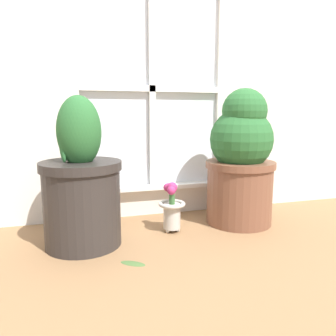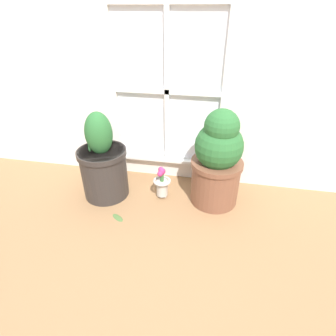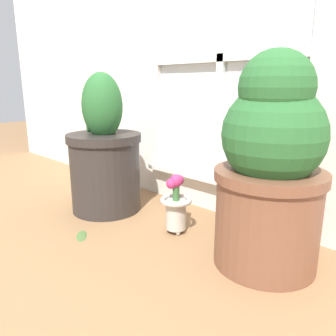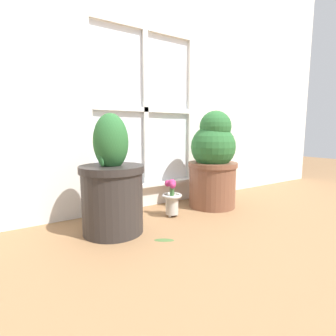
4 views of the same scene
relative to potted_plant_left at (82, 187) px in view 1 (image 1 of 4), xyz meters
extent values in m
plane|color=olive|center=(0.43, -0.31, -0.28)|extent=(10.00, 10.00, 0.00)
cube|color=silver|center=(0.43, 0.39, -0.19)|extent=(0.82, 0.05, 0.18)
cube|color=white|center=(0.43, 0.40, 0.47)|extent=(0.82, 0.02, 1.13)
cube|color=white|center=(0.43, 0.37, 0.47)|extent=(0.04, 0.02, 1.13)
cube|color=white|center=(0.43, 0.37, 0.47)|extent=(0.82, 0.02, 0.04)
cube|color=white|center=(0.43, 0.34, -0.10)|extent=(0.88, 0.06, 0.02)
cylinder|color=#2D2826|center=(0.00, 0.00, -0.08)|extent=(0.35, 0.35, 0.40)
cylinder|color=#2D2826|center=(0.00, 0.00, 0.10)|extent=(0.37, 0.37, 0.04)
cylinder|color=#38281E|center=(0.00, 0.00, 0.11)|extent=(0.32, 0.32, 0.01)
ellipsoid|color=#28602D|center=(0.00, 0.00, 0.25)|extent=(0.20, 0.20, 0.32)
ellipsoid|color=#28602D|center=(-0.07, -0.01, 0.19)|extent=(0.05, 0.12, 0.16)
cylinder|color=brown|center=(0.85, 0.08, -0.10)|extent=(0.36, 0.36, 0.35)
cylinder|color=brown|center=(0.85, 0.08, 0.05)|extent=(0.38, 0.38, 0.03)
cylinder|color=#38281E|center=(0.85, 0.08, 0.07)|extent=(0.33, 0.33, 0.01)
sphere|color=#28602D|center=(0.85, 0.08, 0.19)|extent=(0.34, 0.34, 0.34)
sphere|color=#28602D|center=(0.86, 0.06, 0.35)|extent=(0.24, 0.24, 0.24)
ellipsoid|color=#28602D|center=(0.93, 0.14, 0.17)|extent=(0.16, 0.19, 0.23)
sphere|color=#BCB7AD|center=(0.45, 0.08, -0.27)|extent=(0.02, 0.02, 0.02)
sphere|color=#BCB7AD|center=(0.42, 0.03, -0.27)|extent=(0.02, 0.02, 0.02)
sphere|color=#BCB7AD|center=(0.48, 0.03, -0.27)|extent=(0.02, 0.02, 0.02)
cylinder|color=#BCB7AD|center=(0.45, 0.05, -0.19)|extent=(0.09, 0.09, 0.13)
torus|color=#BCB7AD|center=(0.45, 0.05, -0.13)|extent=(0.14, 0.14, 0.02)
cylinder|color=#386633|center=(0.45, 0.05, -0.09)|extent=(0.03, 0.03, 0.07)
sphere|color=#B22D66|center=(0.45, 0.05, -0.04)|extent=(0.06, 0.06, 0.06)
sphere|color=#B22D66|center=(0.44, 0.08, -0.05)|extent=(0.05, 0.05, 0.05)
sphere|color=#B22D66|center=(0.44, 0.03, -0.05)|extent=(0.04, 0.04, 0.04)
ellipsoid|color=#476633|center=(0.19, -0.27, -0.27)|extent=(0.12, 0.10, 0.01)
camera|label=1|loc=(-0.03, -1.52, 0.33)|focal=35.00mm
camera|label=2|loc=(0.81, -1.60, 1.01)|focal=28.00mm
camera|label=3|loc=(1.35, -0.93, 0.35)|focal=35.00mm
camera|label=4|loc=(-0.54, -1.41, 0.32)|focal=28.00mm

